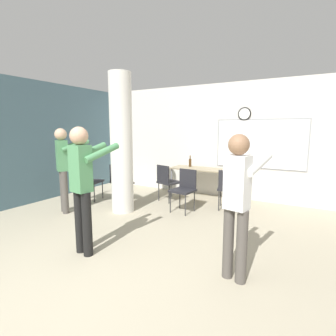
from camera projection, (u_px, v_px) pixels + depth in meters
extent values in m
plane|color=#ADA389|center=(35.00, 312.00, 2.46)|extent=(24.00, 24.00, 0.00)
cube|color=slate|center=(37.00, 142.00, 6.11)|extent=(0.12, 7.00, 2.80)
cube|color=silver|center=(217.00, 141.00, 6.60)|extent=(8.00, 0.12, 2.80)
cylinder|color=black|center=(245.00, 114.00, 6.12)|extent=(0.30, 0.03, 0.30)
cylinder|color=white|center=(244.00, 114.00, 6.10)|extent=(0.25, 0.01, 0.25)
cube|color=#99999E|center=(260.00, 144.00, 6.05)|extent=(2.03, 0.01, 1.16)
cube|color=white|center=(260.00, 144.00, 6.04)|extent=(1.97, 0.02, 1.10)
cylinder|color=silver|center=(121.00, 144.00, 5.28)|extent=(0.45, 0.45, 2.80)
cube|color=tan|center=(204.00, 169.00, 6.34)|extent=(1.66, 0.60, 0.03)
cylinder|color=gray|center=(172.00, 183.00, 6.56)|extent=(0.04, 0.04, 0.72)
cylinder|color=gray|center=(232.00, 190.00, 5.81)|extent=(0.04, 0.04, 0.72)
cylinder|color=gray|center=(180.00, 180.00, 6.98)|extent=(0.04, 0.04, 0.72)
cylinder|color=gray|center=(238.00, 186.00, 6.22)|extent=(0.04, 0.04, 0.72)
cylinder|color=#4C3319|center=(190.00, 163.00, 6.64)|extent=(0.07, 0.07, 0.20)
cylinder|color=#4C3319|center=(190.00, 157.00, 6.61)|extent=(0.03, 0.03, 0.09)
cube|color=#232328|center=(122.00, 183.00, 6.16)|extent=(0.59, 0.59, 0.04)
cube|color=#232328|center=(113.00, 174.00, 6.02)|extent=(0.37, 0.20, 0.40)
cylinder|color=#333333|center=(132.00, 193.00, 6.15)|extent=(0.02, 0.02, 0.43)
cylinder|color=#333333|center=(126.00, 190.00, 6.45)|extent=(0.02, 0.02, 0.43)
cylinder|color=#333333|center=(118.00, 195.00, 5.95)|extent=(0.02, 0.02, 0.43)
cylinder|color=#333333|center=(112.00, 192.00, 6.25)|extent=(0.02, 0.02, 0.43)
cube|color=#232328|center=(229.00, 189.00, 5.55)|extent=(0.53, 0.53, 0.04)
cube|color=#232328|center=(228.00, 180.00, 5.32)|extent=(0.39, 0.12, 0.40)
cylinder|color=#333333|center=(237.00, 198.00, 5.70)|extent=(0.02, 0.02, 0.43)
cylinder|color=#333333|center=(220.00, 197.00, 5.80)|extent=(0.02, 0.02, 0.43)
cylinder|color=#333333|center=(237.00, 202.00, 5.36)|extent=(0.02, 0.02, 0.43)
cylinder|color=#333333|center=(219.00, 201.00, 5.46)|extent=(0.02, 0.02, 0.43)
cube|color=#232328|center=(183.00, 191.00, 5.35)|extent=(0.48, 0.48, 0.04)
cube|color=#232328|center=(188.00, 179.00, 5.48)|extent=(0.40, 0.07, 0.40)
cylinder|color=#333333|center=(170.00, 202.00, 5.34)|extent=(0.02, 0.02, 0.43)
cylinder|color=#333333|center=(185.00, 205.00, 5.14)|extent=(0.02, 0.02, 0.43)
cylinder|color=#333333|center=(180.00, 199.00, 5.64)|extent=(0.02, 0.02, 0.43)
cylinder|color=#333333|center=(194.00, 201.00, 5.43)|extent=(0.02, 0.02, 0.43)
cube|color=#232328|center=(169.00, 182.00, 6.20)|extent=(0.55, 0.55, 0.04)
cube|color=#232328|center=(163.00, 174.00, 6.03)|extent=(0.39, 0.15, 0.40)
cylinder|color=#333333|center=(180.00, 192.00, 6.23)|extent=(0.02, 0.02, 0.43)
cylinder|color=#333333|center=(170.00, 189.00, 6.49)|extent=(0.02, 0.02, 0.43)
cylinder|color=#333333|center=(169.00, 194.00, 5.99)|extent=(0.02, 0.02, 0.43)
cylinder|color=#333333|center=(159.00, 192.00, 6.25)|extent=(0.02, 0.02, 0.43)
cube|color=#232328|center=(92.00, 181.00, 6.29)|extent=(0.52, 0.52, 0.04)
cube|color=#232328|center=(84.00, 172.00, 6.32)|extent=(0.11, 0.39, 0.40)
cylinder|color=#333333|center=(94.00, 193.00, 6.10)|extent=(0.02, 0.02, 0.43)
cylinder|color=#333333|center=(103.00, 190.00, 6.44)|extent=(0.02, 0.02, 0.43)
cylinder|color=#333333|center=(81.00, 192.00, 6.21)|extent=(0.02, 0.02, 0.43)
cylinder|color=#333333|center=(90.00, 189.00, 6.55)|extent=(0.02, 0.02, 0.43)
cylinder|color=black|center=(87.00, 224.00, 3.51)|extent=(0.13, 0.13, 0.88)
cylinder|color=black|center=(80.00, 222.00, 3.61)|extent=(0.13, 0.13, 0.88)
cube|color=#4C8C59|center=(81.00, 169.00, 3.45)|extent=(0.28, 0.24, 0.62)
sphere|color=tan|center=(79.00, 136.00, 3.38)|extent=(0.24, 0.24, 0.24)
cylinder|color=#4C8C59|center=(102.00, 153.00, 3.52)|extent=(0.18, 0.56, 0.25)
cylinder|color=#4C8C59|center=(90.00, 151.00, 3.70)|extent=(0.18, 0.56, 0.25)
cube|color=white|center=(104.00, 150.00, 3.89)|extent=(0.06, 0.13, 0.04)
cylinder|color=#514C47|center=(242.00, 247.00, 2.88)|extent=(0.12, 0.12, 0.84)
cylinder|color=#514C47|center=(228.00, 243.00, 2.99)|extent=(0.12, 0.12, 0.84)
cube|color=white|center=(237.00, 182.00, 2.83)|extent=(0.28, 0.24, 0.59)
sphere|color=#997051|center=(239.00, 145.00, 2.77)|extent=(0.23, 0.23, 0.23)
cylinder|color=white|center=(259.00, 164.00, 2.89)|extent=(0.20, 0.53, 0.24)
cylinder|color=white|center=(237.00, 162.00, 3.06)|extent=(0.20, 0.53, 0.24)
cube|color=white|center=(247.00, 160.00, 3.24)|extent=(0.06, 0.13, 0.04)
cylinder|color=#514C47|center=(65.00, 192.00, 5.28)|extent=(0.13, 0.13, 0.87)
cylinder|color=#514C47|center=(63.00, 191.00, 5.42)|extent=(0.13, 0.13, 0.87)
cube|color=#4C8C59|center=(62.00, 156.00, 5.24)|extent=(0.32, 0.30, 0.61)
sphere|color=#D8AD8C|center=(61.00, 134.00, 5.17)|extent=(0.23, 0.23, 0.23)
cylinder|color=#4C8C59|center=(76.00, 146.00, 5.22)|extent=(0.34, 0.52, 0.25)
cylinder|color=#4C8C59|center=(73.00, 145.00, 5.45)|extent=(0.34, 0.52, 0.25)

